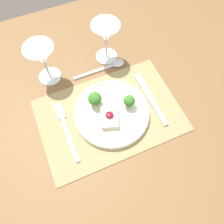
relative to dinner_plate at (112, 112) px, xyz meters
name	(u,v)px	position (x,y,z in m)	size (l,w,h in m)	color
ground_plane	(111,165)	(-0.01, 0.00, -0.74)	(8.00, 8.00, 0.00)	#4C4742
dining_table	(110,125)	(-0.01, 0.00, -0.10)	(1.42, 1.14, 0.73)	brown
placemat	(110,115)	(-0.01, 0.00, -0.02)	(0.45, 0.30, 0.00)	#9E895B
dinner_plate	(112,112)	(0.00, 0.00, 0.00)	(0.24, 0.24, 0.07)	silver
fork	(65,126)	(-0.15, 0.02, -0.01)	(0.02, 0.21, 0.01)	silver
knife	(153,102)	(0.14, -0.01, -0.01)	(0.02, 0.21, 0.01)	silver
spoon	(110,66)	(0.07, 0.18, -0.01)	(0.19, 0.04, 0.01)	silver
wine_glass_near	(106,35)	(0.08, 0.23, 0.09)	(0.09, 0.09, 0.15)	white
wine_glass_far	(42,57)	(-0.14, 0.22, 0.09)	(0.09, 0.09, 0.15)	white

